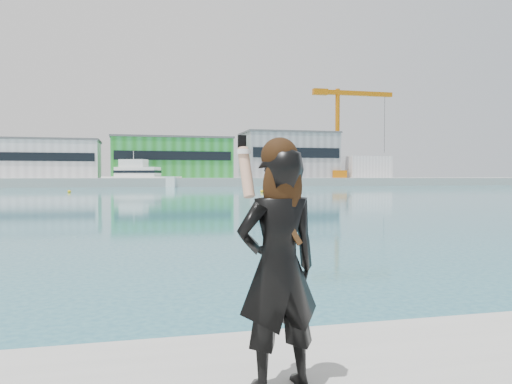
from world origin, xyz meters
TOP-DOWN VIEW (x-y plane):
  - far_quay at (0.00, 130.00)m, footprint 320.00×40.00m
  - warehouse_white at (-22.00, 127.98)m, footprint 24.48×15.35m
  - warehouse_green at (8.00, 127.98)m, footprint 30.60×16.36m
  - warehouse_grey_right at (40.00, 127.98)m, footprint 25.50×15.35m
  - ancillary_shed at (62.00, 126.00)m, footprint 12.00×10.00m
  - dock_crane at (53.20, 122.00)m, footprint 23.00×4.00m
  - flagpole_right at (22.09, 121.00)m, footprint 1.28×0.16m
  - motor_yacht at (-0.30, 115.30)m, footprint 18.30×11.92m
  - buoy_near at (16.78, 67.41)m, footprint 0.50×0.50m
  - buoy_far at (-10.85, 73.54)m, footprint 0.50×0.50m
  - woman at (-0.61, -0.39)m, footprint 0.72×0.54m

SIDE VIEW (x-z plane):
  - buoy_near at x=16.78m, z-range -0.25..0.25m
  - buoy_far at x=-10.85m, z-range -0.25..0.25m
  - far_quay at x=0.00m, z-range 0.00..2.00m
  - woman at x=-0.61m, z-range 0.81..2.72m
  - motor_yacht at x=-0.30m, z-range -1.82..6.51m
  - ancillary_shed at x=62.00m, z-range 2.00..8.00m
  - flagpole_right at x=22.09m, z-range 2.54..10.54m
  - warehouse_white at x=-22.00m, z-range 2.01..11.51m
  - warehouse_green at x=8.00m, z-range 2.01..12.51m
  - warehouse_grey_right at x=40.00m, z-range 2.01..14.51m
  - dock_crane at x=53.20m, z-range 3.07..27.07m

